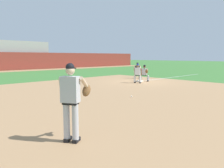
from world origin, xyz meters
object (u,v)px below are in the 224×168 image
at_px(first_base_bag, 140,81).
at_px(umpire, 137,70).
at_px(first_baseman, 145,72).
at_px(baseball, 131,96).
at_px(pitcher, 72,98).
at_px(baserunner, 138,73).

distance_m(first_base_bag, umpire, 2.62).
xyz_separation_m(first_base_bag, first_baseman, (0.35, -0.19, 0.69)).
xyz_separation_m(first_base_bag, baseball, (-5.60, -3.92, -0.01)).
bearing_deg(baseball, umpire, 37.33).
bearing_deg(pitcher, baserunner, 31.60).
relative_size(pitcher, baserunner, 1.27).
relative_size(first_base_bag, first_baseman, 0.28).
xyz_separation_m(first_baseman, baserunner, (-1.27, -0.31, 0.06)).
height_order(first_base_bag, baseball, first_base_bag).
bearing_deg(baseball, first_baseman, 32.09).
bearing_deg(umpire, pitcher, -146.64).
relative_size(pitcher, first_baseman, 1.39).
xyz_separation_m(baseball, baserunner, (4.69, 3.43, 0.76)).
bearing_deg(first_baseman, pitcher, -150.18).
distance_m(first_base_bag, baserunner, 1.28).
bearing_deg(first_base_bag, baseball, -145.01).
bearing_deg(baserunner, first_baseman, 13.63).
distance_m(baseball, baserunner, 5.86).
bearing_deg(baseball, pitcher, -152.84).
xyz_separation_m(baserunner, umpire, (2.73, 2.23, 0.00)).
xyz_separation_m(baseball, umpire, (7.42, 5.66, 0.76)).
relative_size(first_base_bag, pitcher, 0.20).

